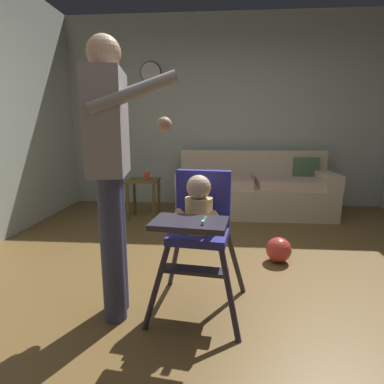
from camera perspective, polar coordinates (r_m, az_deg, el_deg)
The scene contains 9 objects.
ground at distance 2.47m, azimuth 6.99°, elevation -18.34°, with size 6.34×6.99×0.10m, color brown.
wall_far at distance 4.87m, azimuth 6.07°, elevation 14.12°, with size 5.54×0.06×2.79m, color #B6BEB6.
couch at distance 4.46m, azimuth 11.17°, elevation 0.43°, with size 2.09×0.86×0.86m.
high_chair at distance 1.97m, azimuth 1.37°, elevation -4.80°, with size 0.68×0.78×0.92m.
adult_standing at distance 1.92m, azimuth -14.57°, elevation 4.49°, with size 0.57×0.50×1.68m.
toy_ball at distance 2.95m, azimuth 15.52°, elevation -10.10°, with size 0.22×0.22×0.22m, color #D13D33.
side_table at distance 4.14m, azimuth -8.83°, elevation 0.36°, with size 0.40×0.40×0.52m.
sippy_cup at distance 4.10m, azimuth -8.24°, elevation 2.96°, with size 0.07×0.07×0.10m, color #D13D33.
wall_clock at distance 4.99m, azimuth -7.53°, elevation 20.77°, with size 0.31×0.04×0.31m.
Camera 1 is at (-0.12, -2.14, 1.18)m, focal length 29.26 mm.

